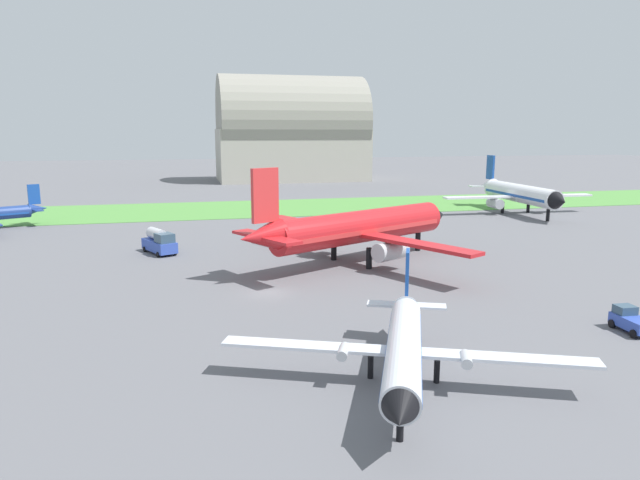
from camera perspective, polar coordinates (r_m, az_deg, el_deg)
The scene contains 8 objects.
ground_plane at distance 58.49m, azimuth -5.10°, elevation -5.24°, with size 600.00×600.00×0.00m, color slate.
grass_taxiway_strip at distance 122.13m, azimuth -9.70°, elevation 3.03°, with size 360.00×28.00×0.08m, color #549342.
airplane_foreground_turboprop at distance 37.40m, azimuth 8.36°, elevation -10.41°, with size 22.52×19.54×7.15m.
airplane_midfield_jet at distance 70.54m, azimuth 3.78°, elevation 1.22°, with size 32.03×32.13×12.31m.
airplane_parked_jet_far at distance 120.72m, azimuth 19.20°, elevation 4.38°, with size 31.31×30.71×11.06m.
fuel_truck_near_gate at distance 79.49m, azimuth -15.69°, elevation -0.17°, with size 4.91×6.91×3.29m.
pushback_tug_midfield at distance 53.42m, azimuth 28.60°, elevation -7.07°, with size 2.21×3.68×1.95m.
hangar_distant at distance 195.46m, azimuth -2.91°, elevation 10.62°, with size 48.79×29.68×34.55m.
Camera 1 is at (-8.18, -55.65, 16.01)m, focal length 32.13 mm.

